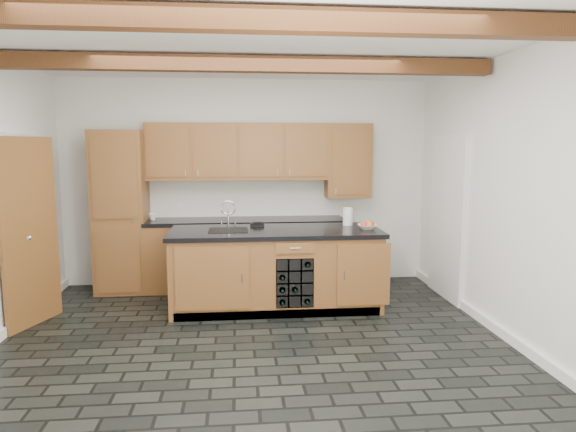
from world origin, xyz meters
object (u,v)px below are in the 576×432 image
at_px(fruit_bowl, 367,227).
at_px(paper_towel, 348,216).
at_px(kitchen_scale, 257,224).
at_px(island, 276,269).

relative_size(fruit_bowl, paper_towel, 1.02).
xyz_separation_m(kitchen_scale, fruit_bowl, (1.28, -0.34, 0.00)).
xyz_separation_m(island, kitchen_scale, (-0.21, 0.29, 0.49)).
bearing_deg(island, kitchen_scale, 125.88).
relative_size(island, paper_towel, 11.40).
distance_m(island, fruit_bowl, 1.18).
bearing_deg(fruit_bowl, kitchen_scale, 165.07).
xyz_separation_m(fruit_bowl, paper_towel, (-0.16, 0.32, 0.08)).
distance_m(kitchen_scale, paper_towel, 1.12).
distance_m(fruit_bowl, paper_towel, 0.37).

